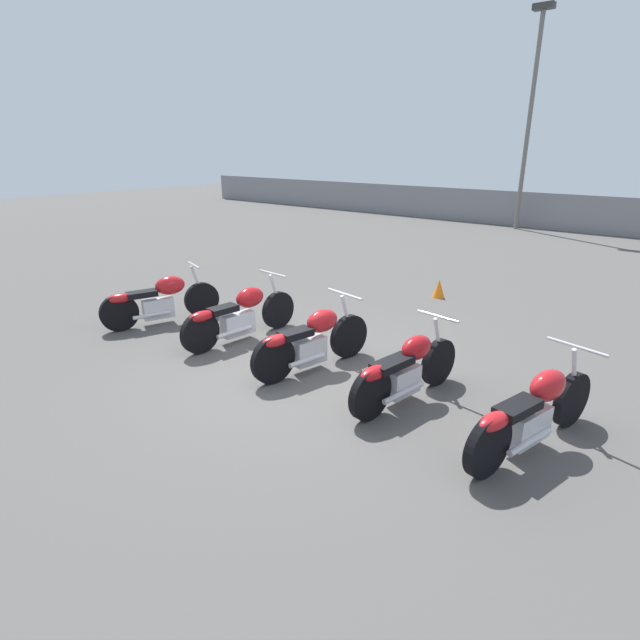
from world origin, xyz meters
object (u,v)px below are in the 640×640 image
(motorcycle_slot_0, at_px, (160,300))
(traffic_cone_near, at_px, (439,289))
(motorcycle_slot_2, at_px, (312,340))
(motorcycle_slot_4, at_px, (533,412))
(light_pole_left, at_px, (531,103))
(motorcycle_slot_1, at_px, (240,315))
(motorcycle_slot_3, at_px, (405,370))

(motorcycle_slot_0, bearing_deg, traffic_cone_near, 74.64)
(motorcycle_slot_2, height_order, motorcycle_slot_4, motorcycle_slot_2)
(light_pole_left, relative_size, motorcycle_slot_4, 3.50)
(motorcycle_slot_0, bearing_deg, motorcycle_slot_1, 29.88)
(motorcycle_slot_0, height_order, motorcycle_slot_1, motorcycle_slot_1)
(light_pole_left, xyz_separation_m, traffic_cone_near, (1.90, -10.46, -4.31))
(motorcycle_slot_1, xyz_separation_m, motorcycle_slot_3, (3.17, -0.14, -0.01))
(motorcycle_slot_0, xyz_separation_m, traffic_cone_near, (3.16, 4.69, -0.25))
(motorcycle_slot_0, xyz_separation_m, motorcycle_slot_3, (4.91, 0.20, -0.01))
(motorcycle_slot_1, xyz_separation_m, motorcycle_slot_4, (4.74, -0.23, -0.00))
(motorcycle_slot_2, xyz_separation_m, traffic_cone_near, (-0.23, 4.49, -0.26))
(motorcycle_slot_0, distance_m, motorcycle_slot_1, 1.76)
(motorcycle_slot_3, bearing_deg, motorcycle_slot_1, -174.09)
(motorcycle_slot_0, height_order, motorcycle_slot_2, motorcycle_slot_2)
(motorcycle_slot_4, height_order, traffic_cone_near, motorcycle_slot_4)
(light_pole_left, height_order, traffic_cone_near, light_pole_left)
(motorcycle_slot_1, bearing_deg, traffic_cone_near, 77.07)
(motorcycle_slot_0, bearing_deg, motorcycle_slot_2, 21.98)
(motorcycle_slot_1, height_order, motorcycle_slot_3, motorcycle_slot_1)
(motorcycle_slot_3, height_order, motorcycle_slot_4, motorcycle_slot_4)
(light_pole_left, xyz_separation_m, motorcycle_slot_4, (5.21, -15.03, -4.06))
(motorcycle_slot_2, bearing_deg, light_pole_left, 109.67)
(motorcycle_slot_0, relative_size, motorcycle_slot_4, 0.94)
(motorcycle_slot_0, height_order, motorcycle_slot_3, motorcycle_slot_0)
(motorcycle_slot_3, bearing_deg, motorcycle_slot_4, 5.26)
(light_pole_left, relative_size, traffic_cone_near, 19.71)
(motorcycle_slot_3, relative_size, traffic_cone_near, 5.14)
(motorcycle_slot_4, bearing_deg, light_pole_left, 123.12)
(light_pole_left, relative_size, motorcycle_slot_2, 3.76)
(traffic_cone_near, bearing_deg, motorcycle_slot_2, -87.09)
(light_pole_left, distance_m, motorcycle_slot_4, 16.42)
(light_pole_left, xyz_separation_m, motorcycle_slot_2, (2.13, -14.95, -4.05))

